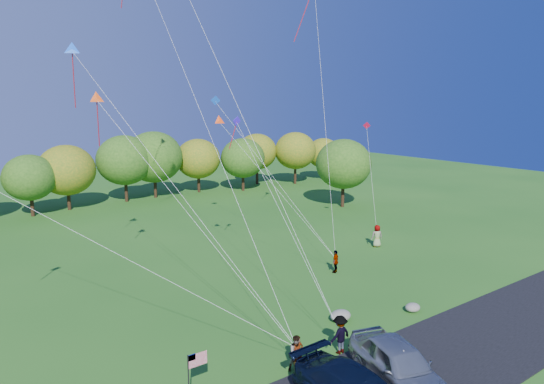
# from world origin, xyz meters

# --- Properties ---
(ground) EXTENTS (140.00, 140.00, 0.00)m
(ground) POSITION_xyz_m (0.00, 0.00, 0.00)
(ground) COLOR #225B1A
(ground) RESTS_ON ground
(treeline) EXTENTS (76.27, 27.63, 8.70)m
(treeline) POSITION_xyz_m (0.52, 36.08, 4.88)
(treeline) COLOR #3C2516
(treeline) RESTS_ON ground
(minivan_silver) EXTENTS (3.61, 5.76, 1.83)m
(minivan_silver) POSITION_xyz_m (1.83, -4.18, 0.97)
(minivan_silver) COLOR #94999D
(minivan_silver) RESTS_ON asphalt_lane
(flyer_a) EXTENTS (0.63, 0.47, 1.58)m
(flyer_a) POSITION_xyz_m (-0.66, -0.80, 0.79)
(flyer_a) COLOR #4C4C59
(flyer_a) RESTS_ON ground
(flyer_b) EXTENTS (0.93, 0.82, 1.58)m
(flyer_b) POSITION_xyz_m (-0.72, -0.80, 0.79)
(flyer_b) COLOR #4C4C59
(flyer_b) RESTS_ON ground
(flyer_c) EXTENTS (1.20, 0.73, 1.81)m
(flyer_c) POSITION_xyz_m (1.81, -0.80, 0.90)
(flyer_c) COLOR #4C4C59
(flyer_c) RESTS_ON ground
(flyer_d) EXTENTS (0.99, 0.78, 1.57)m
(flyer_d) POSITION_xyz_m (9.00, 7.15, 0.79)
(flyer_d) COLOR #4C4C59
(flyer_d) RESTS_ON ground
(flyer_e) EXTENTS (1.02, 0.87, 1.77)m
(flyer_e) POSITION_xyz_m (15.76, 9.57, 0.89)
(flyer_e) COLOR #4C4C59
(flyer_e) RESTS_ON ground
(flag_assembly) EXTENTS (0.82, 0.53, 2.21)m
(flag_assembly) POSITION_xyz_m (-5.45, -0.54, 1.63)
(flag_assembly) COLOR black
(flag_assembly) RESTS_ON ground
(boulder_near) EXTENTS (1.19, 0.93, 0.59)m
(boulder_near) POSITION_xyz_m (4.13, 1.57, 0.30)
(boulder_near) COLOR gray
(boulder_near) RESTS_ON ground
(boulder_far) EXTENTS (0.90, 0.75, 0.47)m
(boulder_far) POSITION_xyz_m (8.18, 0.10, 0.23)
(boulder_far) COLOR slate
(boulder_far) RESTS_ON ground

